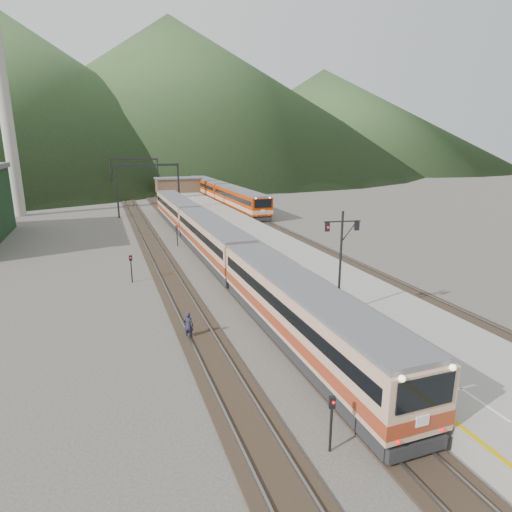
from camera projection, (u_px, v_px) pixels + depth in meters
name	position (u px, v px, depth m)	size (l,w,h in m)	color
ground	(371.00, 417.00, 17.74)	(400.00, 400.00, 0.00)	#47423D
track_main	(187.00, 232.00, 54.10)	(2.60, 200.00, 0.23)	black
track_far	(146.00, 235.00, 52.46)	(2.60, 200.00, 0.23)	black
track_second	(271.00, 227.00, 57.87)	(2.60, 200.00, 0.23)	black
platform	(234.00, 229.00, 54.01)	(8.00, 100.00, 1.00)	gray
gantry_near	(148.00, 180.00, 65.39)	(9.55, 0.25, 8.00)	black
gantry_far	(135.00, 170.00, 88.13)	(9.55, 0.25, 8.00)	black
smokestack	(6.00, 115.00, 63.06)	(1.80, 1.80, 30.00)	#9E998E
station_shed	(178.00, 185.00, 89.85)	(9.40, 4.40, 3.10)	brown
hill_a	(11.00, 94.00, 169.72)	(180.00, 180.00, 60.00)	#24401E
hill_b	(171.00, 92.00, 227.15)	(220.00, 220.00, 75.00)	#24401E
hill_c	(322.00, 117.00, 238.42)	(160.00, 160.00, 50.00)	#24401E
main_train	(212.00, 239.00, 41.61)	(2.88, 59.19, 3.52)	tan
second_train	(209.00, 187.00, 89.24)	(3.12, 63.93, 3.81)	#AE2A00
signal_mast	(341.00, 252.00, 25.02)	(2.18, 0.51, 6.26)	black
short_signal_a	(331.00, 417.00, 15.41)	(0.26, 0.22, 2.27)	black
short_signal_b	(177.00, 233.00, 46.90)	(0.26, 0.23, 2.27)	black
short_signal_c	(131.00, 265.00, 34.56)	(0.25, 0.21, 2.27)	black
worker	(188.00, 325.00, 24.73)	(0.59, 0.39, 1.62)	#212133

